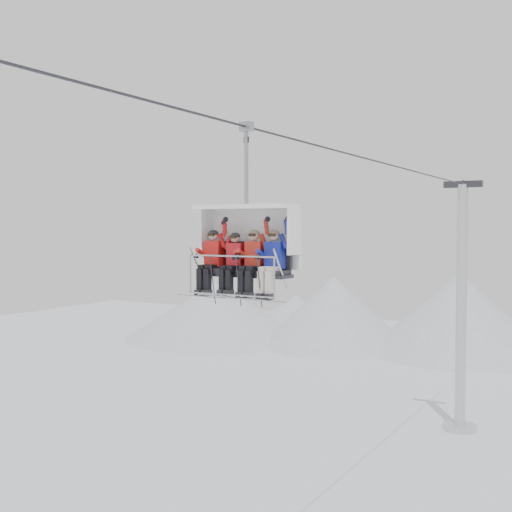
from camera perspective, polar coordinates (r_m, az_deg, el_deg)
The scene contains 8 objects.
ridgeline at distance 56.67m, azimuth 20.56°, elevation -5.91°, with size 72.00×21.00×7.00m.
lift_tower_right at distance 36.46m, azimuth 17.77°, elevation -5.79°, with size 2.00×1.80×13.48m.
haul_cable at distance 15.52m, azimuth -0.00°, elevation 11.20°, with size 0.06×0.06×50.00m, color #2F2F34.
chairlift_carrier at distance 15.07m, azimuth -0.61°, elevation 1.49°, with size 2.44×1.17×3.98m.
skier_far_left at distance 15.29m, azimuth -3.97°, elevation -0.26°, with size 0.42×1.69×1.66m.
skier_center_left at distance 14.95m, azimuth -2.03°, elevation -0.42°, with size 0.39×1.69×1.56m.
skier_center_right at distance 14.68m, azimuth -0.30°, elevation -0.36°, with size 0.42×1.69×1.66m.
skier_far_right at distance 14.43m, azimuth 1.47°, elevation -0.41°, with size 0.42×1.69×1.66m.
Camera 1 is at (7.72, -13.26, 10.95)m, focal length 45.00 mm.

